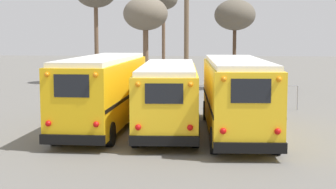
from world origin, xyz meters
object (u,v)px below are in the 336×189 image
Objects in this scene: school_bus_0 at (104,90)px; utility_pole at (186,33)px; bare_tree_0 at (163,1)px; bare_tree_3 at (146,15)px; school_bus_2 at (236,94)px; bare_tree_1 at (235,16)px; school_bus_1 at (168,94)px.

school_bus_0 is 13.65m from utility_pole.
utility_pole is at bearing 75.35° from school_bus_0.
bare_tree_0 is 1.16× the size of bare_tree_3.
bare_tree_0 is (-4.86, 23.03, 5.41)m from school_bus_2.
bare_tree_0 reaches higher than bare_tree_1.
school_bus_2 is (5.97, -1.12, -0.02)m from school_bus_0.
bare_tree_0 reaches higher than school_bus_2.
bare_tree_1 is 6.88m from bare_tree_3.
school_bus_2 is at bearing -71.42° from bare_tree_3.
school_bus_0 is 1.22× the size of utility_pole.
school_bus_0 is at bearing -90.63° from bare_tree_3.
school_bus_0 is 3.00m from school_bus_1.
bare_tree_0 is at bearing 94.84° from school_bus_1.
school_bus_2 is 1.19× the size of utility_pole.
school_bus_2 is at bearing -10.60° from school_bus_0.
school_bus_0 is at bearing -92.90° from bare_tree_0.
bare_tree_1 is at bearing 67.68° from school_bus_0.
utility_pole is (-2.58, 14.08, 2.65)m from school_bus_2.
bare_tree_3 is (0.18, 16.11, 4.00)m from school_bus_0.
bare_tree_3 reaches higher than school_bus_1.
school_bus_1 is 1.47× the size of bare_tree_1.
bare_tree_0 is 6.04m from bare_tree_3.
school_bus_0 is at bearing -104.65° from utility_pole.
utility_pole reaches higher than bare_tree_3.
utility_pole is at bearing -44.43° from bare_tree_3.
school_bus_0 is 16.60m from bare_tree_3.
school_bus_0 is 1.02× the size of school_bus_1.
bare_tree_0 is (1.11, 21.92, 5.39)m from school_bus_0.
bare_tree_1 is at bearing -39.71° from bare_tree_0.
bare_tree_3 is (-3.21, 3.15, 1.38)m from utility_pole.
bare_tree_1 reaches higher than school_bus_2.
school_bus_1 is at bearing -80.22° from bare_tree_3.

